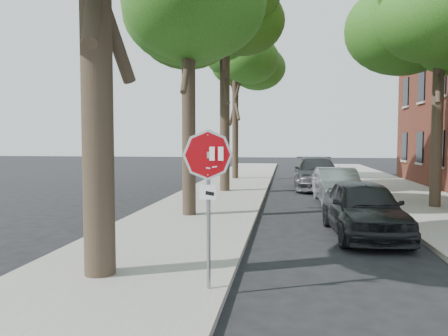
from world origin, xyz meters
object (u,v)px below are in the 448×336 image
object	(u,v)px
tree_right	(439,12)
car_b	(337,186)
car_c	(316,173)
tree_mid_b	(225,27)
stop_sign	(208,178)
tree_far	(235,68)
car_a	(363,208)

from	to	relation	value
tree_right	car_b	distance (m)	7.40
tree_right	car_b	world-z (taller)	tree_right
car_c	tree_mid_b	bearing A→B (deg)	-152.22
stop_sign	tree_far	xyz separation A→B (m)	(-2.02, 21.14, 5.26)
tree_right	car_c	xyz separation A→B (m)	(-3.83, 6.40, -6.38)
tree_mid_b	tree_right	distance (m)	9.34
car_a	car_c	bearing A→B (deg)	89.03
tree_right	car_c	size ratio (longest dim) A/B	1.62
tree_mid_b	car_a	size ratio (longest dim) A/B	2.34
car_a	car_c	world-z (taller)	car_c
car_c	tree_right	bearing A→B (deg)	-58.88
car_b	tree_mid_b	bearing A→B (deg)	146.26
car_a	stop_sign	bearing A→B (deg)	-126.42
car_c	car_b	bearing A→B (deg)	-84.94
tree_right	car_a	size ratio (longest dim) A/B	2.11
tree_mid_b	car_c	size ratio (longest dim) A/B	1.80
car_a	tree_far	bearing A→B (deg)	105.06
stop_sign	tree_right	bearing A→B (deg)	56.62
tree_right	car_b	bearing A→B (deg)	162.77
tree_mid_b	tree_far	distance (m)	7.04
car_b	tree_far	bearing A→B (deg)	114.93
tree_right	car_c	distance (m)	9.82
car_b	tree_right	bearing A→B (deg)	-20.43
stop_sign	car_a	size ratio (longest dim) A/B	0.59
car_a	car_b	distance (m)	6.14
car_a	car_c	size ratio (longest dim) A/B	0.77
tree_right	car_a	xyz separation A→B (m)	(-3.38, -5.09, -6.46)
stop_sign	tree_mid_b	world-z (taller)	tree_mid_b
tree_mid_b	tree_right	bearing A→B (deg)	-25.52
tree_mid_b	car_b	bearing A→B (deg)	-30.54
tree_mid_b	stop_sign	bearing A→B (deg)	-83.05
tree_far	tree_right	size ratio (longest dim) A/B	1.00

